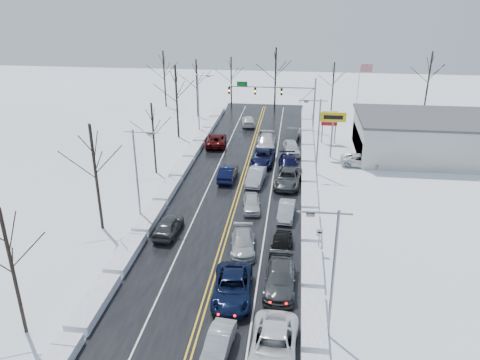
# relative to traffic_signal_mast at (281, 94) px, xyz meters

# --- Properties ---
(ground) EXTENTS (160.00, 160.00, 0.00)m
(ground) POSITION_rel_traffic_signal_mast_xyz_m (-3.45, -27.99, -5.48)
(ground) COLOR white
(ground) RESTS_ON ground
(road_surface) EXTENTS (14.00, 84.00, 0.01)m
(road_surface) POSITION_rel_traffic_signal_mast_xyz_m (-3.45, -25.99, -5.47)
(road_surface) COLOR black
(road_surface) RESTS_ON ground
(snow_bank_left) EXTENTS (1.65, 72.00, 0.72)m
(snow_bank_left) POSITION_rel_traffic_signal_mast_xyz_m (-11.05, -25.99, -5.48)
(snow_bank_left) COLOR white
(snow_bank_left) RESTS_ON ground
(snow_bank_right) EXTENTS (1.65, 72.00, 0.72)m
(snow_bank_right) POSITION_rel_traffic_signal_mast_xyz_m (4.15, -25.99, -5.48)
(snow_bank_right) COLOR white
(snow_bank_right) RESTS_ON ground
(traffic_signal_mast) EXTENTS (13.28, 0.39, 8.00)m
(traffic_signal_mast) POSITION_rel_traffic_signal_mast_xyz_m (0.00, 0.00, 0.00)
(traffic_signal_mast) COLOR slate
(traffic_signal_mast) RESTS_ON ground
(tires_plus_sign) EXTENTS (3.20, 0.34, 6.00)m
(tires_plus_sign) POSITION_rel_traffic_signal_mast_xyz_m (7.05, -12.00, -0.49)
(tires_plus_sign) COLOR slate
(tires_plus_sign) RESTS_ON ground
(used_vehicles_sign) EXTENTS (2.20, 0.22, 4.65)m
(used_vehicles_sign) POSITION_rel_traffic_signal_mast_xyz_m (7.05, -5.99, -2.16)
(used_vehicles_sign) COLOR slate
(used_vehicles_sign) RESTS_ON ground
(speed_limit_sign) EXTENTS (0.55, 0.09, 2.35)m
(speed_limit_sign) POSITION_rel_traffic_signal_mast_xyz_m (4.75, -35.99, -3.84)
(speed_limit_sign) COLOR slate
(speed_limit_sign) RESTS_ON ground
(flagpole) EXTENTS (1.87, 1.20, 10.00)m
(flagpole) POSITION_rel_traffic_signal_mast_xyz_m (11.72, 2.01, 0.45)
(flagpole) COLOR silver
(flagpole) RESTS_ON ground
(dealership_building) EXTENTS (20.40, 12.40, 5.30)m
(dealership_building) POSITION_rel_traffic_signal_mast_xyz_m (20.53, -9.99, -2.82)
(dealership_building) COLOR beige
(dealership_building) RESTS_ON ground
(streetlight_se) EXTENTS (3.20, 0.25, 9.00)m
(streetlight_se) POSITION_rel_traffic_signal_mast_xyz_m (4.85, -45.99, -0.17)
(streetlight_se) COLOR slate
(streetlight_se) RESTS_ON ground
(streetlight_ne) EXTENTS (3.20, 0.25, 9.00)m
(streetlight_ne) POSITION_rel_traffic_signal_mast_xyz_m (4.85, -17.99, -0.17)
(streetlight_ne) COLOR slate
(streetlight_ne) RESTS_ON ground
(streetlight_sw) EXTENTS (3.20, 0.25, 9.00)m
(streetlight_sw) POSITION_rel_traffic_signal_mast_xyz_m (-11.74, -31.99, -0.17)
(streetlight_sw) COLOR slate
(streetlight_sw) RESTS_ON ground
(streetlight_nw) EXTENTS (3.20, 0.25, 9.00)m
(streetlight_nw) POSITION_rel_traffic_signal_mast_xyz_m (-11.74, -3.99, -0.17)
(streetlight_nw) COLOR slate
(streetlight_nw) RESTS_ON ground
(tree_left_a) EXTENTS (3.60, 3.60, 9.00)m
(tree_left_a) POSITION_rel_traffic_signal_mast_xyz_m (-14.45, -47.99, 0.81)
(tree_left_a) COLOR #2D231C
(tree_left_a) RESTS_ON ground
(tree_left_b) EXTENTS (4.00, 4.00, 10.00)m
(tree_left_b) POSITION_rel_traffic_signal_mast_xyz_m (-14.95, -33.99, 1.51)
(tree_left_b) COLOR #2D231C
(tree_left_b) RESTS_ON ground
(tree_left_c) EXTENTS (3.40, 3.40, 8.50)m
(tree_left_c) POSITION_rel_traffic_signal_mast_xyz_m (-13.95, -19.99, 0.46)
(tree_left_c) COLOR #2D231C
(tree_left_c) RESTS_ON ground
(tree_left_d) EXTENTS (4.20, 4.20, 10.50)m
(tree_left_d) POSITION_rel_traffic_signal_mast_xyz_m (-14.65, -5.99, 1.86)
(tree_left_d) COLOR #2D231C
(tree_left_d) RESTS_ON ground
(tree_left_e) EXTENTS (3.80, 3.80, 9.50)m
(tree_left_e) POSITION_rel_traffic_signal_mast_xyz_m (-14.25, 6.01, 1.16)
(tree_left_e) COLOR #2D231C
(tree_left_e) RESTS_ON ground
(tree_far_a) EXTENTS (4.00, 4.00, 10.00)m
(tree_far_a) POSITION_rel_traffic_signal_mast_xyz_m (-21.45, 12.01, 1.51)
(tree_far_a) COLOR #2D231C
(tree_far_a) RESTS_ON ground
(tree_far_b) EXTENTS (3.60, 3.60, 9.00)m
(tree_far_b) POSITION_rel_traffic_signal_mast_xyz_m (-9.45, 13.01, 0.81)
(tree_far_b) COLOR #2D231C
(tree_far_b) RESTS_ON ground
(tree_far_c) EXTENTS (4.40, 4.40, 11.00)m
(tree_far_c) POSITION_rel_traffic_signal_mast_xyz_m (-1.45, 11.01, 2.21)
(tree_far_c) COLOR #2D231C
(tree_far_c) RESTS_ON ground
(tree_far_d) EXTENTS (3.40, 3.40, 8.50)m
(tree_far_d) POSITION_rel_traffic_signal_mast_xyz_m (8.55, 12.51, 0.46)
(tree_far_d) COLOR #2D231C
(tree_far_d) RESTS_ON ground
(tree_far_e) EXTENTS (4.20, 4.20, 10.50)m
(tree_far_e) POSITION_rel_traffic_signal_mast_xyz_m (24.55, 13.01, 1.86)
(tree_far_e) COLOR #2D231C
(tree_far_e) RESTS_ON ground
(queued_car_1) EXTENTS (1.81, 4.22, 1.35)m
(queued_car_1) POSITION_rel_traffic_signal_mast_xyz_m (-1.68, -48.28, -5.48)
(queued_car_1) COLOR #A8ABB0
(queued_car_1) RESTS_ON ground
(queued_car_2) EXTENTS (3.17, 6.17, 1.66)m
(queued_car_2) POSITION_rel_traffic_signal_mast_xyz_m (-1.58, -42.72, -5.48)
(queued_car_2) COLOR black
(queued_car_2) RESTS_ON ground
(queued_car_3) EXTENTS (2.54, 5.15, 1.44)m
(queued_car_3) POSITION_rel_traffic_signal_mast_xyz_m (-1.58, -36.27, -5.48)
(queued_car_3) COLOR #A3A7AB
(queued_car_3) RESTS_ON ground
(queued_car_4) EXTENTS (2.20, 4.36, 1.42)m
(queued_car_4) POSITION_rel_traffic_signal_mast_xyz_m (-1.63, -28.43, -5.48)
(queued_car_4) COLOR silver
(queued_car_4) RESTS_ON ground
(queued_car_5) EXTENTS (2.16, 5.09, 1.63)m
(queued_car_5) POSITION_rel_traffic_signal_mast_xyz_m (-1.80, -21.69, -5.48)
(queued_car_5) COLOR #ACAEB4
(queued_car_5) RESTS_ON ground
(queued_car_6) EXTENTS (3.06, 6.08, 1.65)m
(queued_car_6) POSITION_rel_traffic_signal_mast_xyz_m (-1.51, -15.33, -5.48)
(queued_car_6) COLOR black
(queued_car_6) RESTS_ON ground
(queued_car_7) EXTENTS (2.54, 5.95, 1.71)m
(queued_car_7) POSITION_rel_traffic_signal_mast_xyz_m (-1.51, -9.15, -5.48)
(queued_car_7) COLOR silver
(queued_car_7) RESTS_ON ground
(queued_car_8) EXTENTS (2.05, 4.09, 1.34)m
(queued_car_8) POSITION_rel_traffic_signal_mast_xyz_m (-1.88, -5.88, -5.48)
(queued_car_8) COLOR #404345
(queued_car_8) RESTS_ON ground
(queued_car_10) EXTENTS (3.00, 6.21, 1.71)m
(queued_car_10) POSITION_rel_traffic_signal_mast_xyz_m (1.66, -48.32, -5.48)
(queued_car_10) COLOR white
(queued_car_10) RESTS_ON ground
(queued_car_11) EXTENTS (2.35, 5.66, 1.64)m
(queued_car_11) POSITION_rel_traffic_signal_mast_xyz_m (1.75, -41.21, -5.48)
(queued_car_11) COLOR #3C3E41
(queued_car_11) RESTS_ON ground
(queued_car_12) EXTENTS (2.05, 4.47, 1.49)m
(queued_car_12) POSITION_rel_traffic_signal_mast_xyz_m (1.66, -36.38, -5.48)
(queued_car_12) COLOR black
(queued_car_12) RESTS_ON ground
(queued_car_13) EXTENTS (1.74, 4.38, 1.42)m
(queued_car_13) POSITION_rel_traffic_signal_mast_xyz_m (1.87, -29.71, -5.48)
(queued_car_13) COLOR #A8ABB1
(queued_car_13) RESTS_ON ground
(queued_car_14) EXTENTS (3.28, 6.26, 1.68)m
(queued_car_14) POSITION_rel_traffic_signal_mast_xyz_m (1.79, -21.69, -5.48)
(queued_car_14) COLOR #3A3C3E
(queued_car_14) RESTS_ON ground
(queued_car_15) EXTENTS (2.91, 5.88, 1.64)m
(queued_car_15) POSITION_rel_traffic_signal_mast_xyz_m (1.81, -17.44, -5.48)
(queued_car_15) COLOR black
(queued_car_15) RESTS_ON ground
(queued_car_16) EXTENTS (2.65, 5.20, 1.70)m
(queued_car_16) POSITION_rel_traffic_signal_mast_xyz_m (1.96, -11.26, -5.48)
(queued_car_16) COLOR silver
(queued_car_16) RESTS_ON ground
(queued_car_17) EXTENTS (2.36, 5.39, 1.72)m
(queued_car_17) POSITION_rel_traffic_signal_mast_xyz_m (1.97, -5.67, -5.48)
(queued_car_17) COLOR #3B3C3F
(queued_car_17) RESTS_ON ground
(oncoming_car_0) EXTENTS (1.87, 5.02, 1.64)m
(oncoming_car_0) POSITION_rel_traffic_signal_mast_xyz_m (-5.11, -20.97, -5.48)
(oncoming_car_0) COLOR black
(oncoming_car_0) RESTS_ON ground
(oncoming_car_1) EXTENTS (3.33, 6.10, 1.62)m
(oncoming_car_1) POSITION_rel_traffic_signal_mast_xyz_m (-8.51, -9.00, -5.48)
(oncoming_car_1) COLOR #49090A
(oncoming_car_1) RESTS_ON ground
(oncoming_car_2) EXTENTS (2.78, 5.38, 1.49)m
(oncoming_car_2) POSITION_rel_traffic_signal_mast_xyz_m (-5.12, 1.53, -5.48)
(oncoming_car_2) COLOR silver
(oncoming_car_2) RESTS_ON ground
(oncoming_car_3) EXTENTS (2.13, 4.79, 1.60)m
(oncoming_car_3) POSITION_rel_traffic_signal_mast_xyz_m (-8.60, -34.23, -5.48)
(oncoming_car_3) COLOR #3A3C3E
(oncoming_car_3) RESTS_ON ground
(parked_car_0) EXTENTS (5.39, 2.79, 1.45)m
(parked_car_0) POSITION_rel_traffic_signal_mast_xyz_m (10.75, -14.68, -5.48)
(parked_car_0) COLOR silver
(parked_car_0) RESTS_ON ground
(parked_car_1) EXTENTS (3.16, 6.13, 1.70)m
(parked_car_1) POSITION_rel_traffic_signal_mast_xyz_m (13.47, -11.94, -5.48)
(parked_car_1) COLOR #3A3C3E
(parked_car_1) RESTS_ON ground
(parked_car_2) EXTENTS (1.86, 4.06, 1.35)m
(parked_car_2) POSITION_rel_traffic_signal_mast_xyz_m (11.45, -6.22, -5.48)
(parked_car_2) COLOR black
(parked_car_2) RESTS_ON ground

